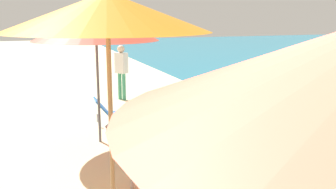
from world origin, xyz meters
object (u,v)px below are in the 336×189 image
person_walking_far (121,67)px  umbrella_farthest (96,25)px  lounger_farthest_inland (152,139)px  cooler_box (241,115)px  lounger_second_shoreside (173,165)px  lounger_farthest_shoreside (124,111)px  umbrella_second (107,12)px

person_walking_far → umbrella_farthest: bearing=35.3°
lounger_farthest_inland → cooler_box: lounger_farthest_inland is taller
lounger_second_shoreside → person_walking_far: bearing=70.5°
lounger_second_shoreside → umbrella_farthest: umbrella_farthest is taller
lounger_farthest_shoreside → person_walking_far: person_walking_far is taller
umbrella_second → umbrella_farthest: size_ratio=1.05×
lounger_farthest_shoreside → lounger_farthest_inland: size_ratio=1.12×
lounger_farthest_inland → lounger_farthest_shoreside: bearing=76.7°
umbrella_second → umbrella_farthest: (0.42, 3.44, -0.21)m
cooler_box → umbrella_farthest: bearing=-175.4°
umbrella_farthest → lounger_farthest_inland: size_ratio=1.98×
person_walking_far → cooler_box: 4.09m
umbrella_second → umbrella_farthest: bearing=83.1°
lounger_second_shoreside → lounger_farthest_shoreside: (0.08, 3.58, -0.06)m
umbrella_farthest → person_walking_far: bearing=70.5°
lounger_farthest_shoreside → umbrella_farthest: bearing=-119.5°
umbrella_second → lounger_farthest_shoreside: umbrella_second is taller
lounger_farthest_shoreside → person_walking_far: 2.61m
umbrella_farthest → person_walking_far: (1.29, 3.67, -1.34)m
person_walking_far → cooler_box: bearing=87.0°
lounger_second_shoreside → cooler_box: lounger_second_shoreside is taller
umbrella_second → umbrella_farthest: 3.47m
umbrella_farthest → person_walking_far: size_ratio=1.63×
person_walking_far → lounger_farthest_shoreside: bearing=42.8°
lounger_farthest_shoreside → lounger_farthest_inland: lounger_farthest_shoreside is taller
umbrella_second → lounger_second_shoreside: bearing=43.8°
cooler_box → lounger_second_shoreside: bearing=-136.0°
umbrella_farthest → cooler_box: size_ratio=4.54×
umbrella_second → lounger_second_shoreside: (1.11, 1.07, -2.23)m
umbrella_second → person_walking_far: bearing=76.5°
lounger_second_shoreside → lounger_farthest_inland: size_ratio=1.20×
lounger_second_shoreside → lounger_farthest_inland: 1.37m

